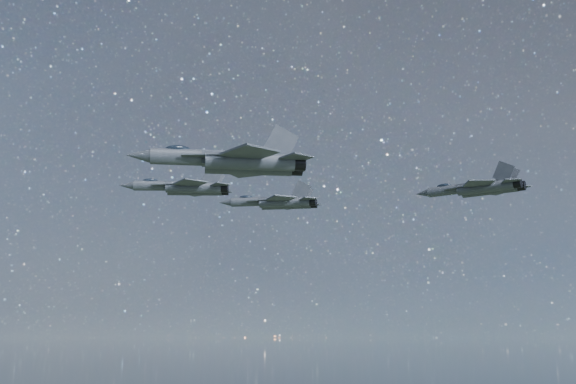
# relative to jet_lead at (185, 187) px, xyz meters

# --- Properties ---
(jet_lead) EXTENTS (15.73, 10.69, 3.95)m
(jet_lead) POSITION_rel_jet_lead_xyz_m (0.00, 0.00, 0.00)
(jet_lead) COLOR #31363E
(jet_left) EXTENTS (16.74, 11.81, 4.24)m
(jet_left) POSITION_rel_jet_lead_xyz_m (8.63, 18.11, 1.09)
(jet_left) COLOR #31363E
(jet_right) EXTENTS (19.22, 12.80, 4.88)m
(jet_right) POSITION_rel_jet_lead_xyz_m (13.15, -19.62, -2.13)
(jet_right) COLOR #31363E
(jet_slot) EXTENTS (15.17, 10.05, 3.87)m
(jet_slot) POSITION_rel_jet_lead_xyz_m (38.99, 4.95, -0.91)
(jet_slot) COLOR #31363E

